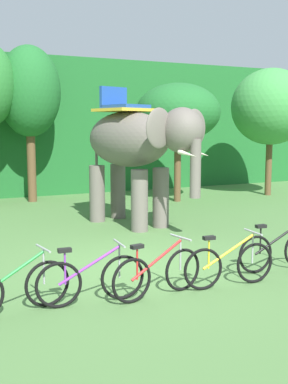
% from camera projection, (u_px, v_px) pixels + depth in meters
% --- Properties ---
extents(ground_plane, '(80.00, 80.00, 0.00)m').
position_uv_depth(ground_plane, '(139.00, 267.00, 9.29)').
color(ground_plane, '#4C753D').
extents(foliage_hedge, '(36.00, 6.00, 5.40)m').
position_uv_depth(foliage_hedge, '(11.00, 126.00, 20.80)').
color(foliage_hedge, '#1E6028').
rests_on(foliage_hedge, ground).
extents(tree_far_right, '(2.20, 2.20, 5.51)m').
position_uv_depth(tree_far_right, '(29.00, 92.00, 16.87)').
color(tree_far_right, brown).
rests_on(tree_far_right, ground).
extents(tree_center, '(3.01, 3.01, 4.22)m').
position_uv_depth(tree_center, '(178.00, 113.00, 17.02)').
color(tree_center, brown).
rests_on(tree_center, ground).
extents(tree_left, '(3.04, 3.04, 4.92)m').
position_uv_depth(tree_left, '(271.00, 107.00, 18.59)').
color(tree_left, brown).
rests_on(tree_left, ground).
extents(elephant, '(2.67, 4.24, 3.78)m').
position_uv_depth(elephant, '(136.00, 145.00, 12.83)').
color(elephant, '#665E56').
rests_on(elephant, ground).
extents(bike_green, '(1.70, 0.52, 0.92)m').
position_uv_depth(bike_green, '(14.00, 288.00, 6.90)').
color(bike_green, black).
rests_on(bike_green, ground).
extents(bike_purple, '(1.71, 0.52, 0.92)m').
position_uv_depth(bike_purple, '(91.00, 279.00, 7.29)').
color(bike_purple, black).
rests_on(bike_purple, ground).
extents(bike_red, '(1.70, 0.52, 0.92)m').
position_uv_depth(bike_red, '(158.00, 273.00, 7.59)').
color(bike_red, black).
rests_on(bike_red, ground).
extents(bike_yellow, '(1.71, 0.52, 0.92)m').
position_uv_depth(bike_yellow, '(229.00, 264.00, 8.08)').
color(bike_yellow, black).
rests_on(bike_yellow, ground).
extents(bike_black, '(1.71, 0.52, 0.92)m').
position_uv_depth(bike_black, '(278.00, 250.00, 9.00)').
color(bike_black, black).
rests_on(bike_black, ground).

